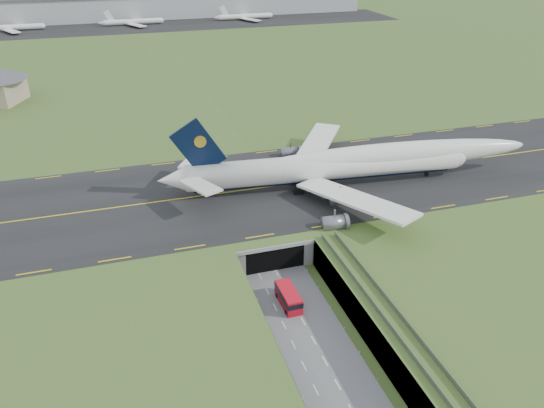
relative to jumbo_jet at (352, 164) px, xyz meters
name	(u,v)px	position (x,y,z in m)	size (l,w,h in m)	color
ground	(288,295)	(-25.52, -29.18, -11.23)	(900.00, 900.00, 0.00)	#405A24
airfield_deck	(288,282)	(-25.52, -29.18, -8.23)	(800.00, 800.00, 6.00)	gray
trench_road	(302,320)	(-25.52, -36.68, -11.13)	(12.00, 75.00, 0.20)	slate
taxiway	(243,190)	(-25.52, 3.82, -5.14)	(800.00, 44.00, 0.18)	black
tunnel_portal	(263,235)	(-25.52, -12.47, -7.90)	(17.00, 22.30, 6.00)	gray
guideway	(394,327)	(-14.52, -48.29, -5.91)	(3.00, 53.00, 7.05)	#A8A8A3
jumbo_jet	(352,164)	(0.00, 0.00, 0.00)	(90.38, 58.64, 19.49)	white
shuttle_tram	(288,297)	(-26.46, -31.97, -9.53)	(3.06, 7.63, 3.09)	red
cargo_terminal	(141,6)	(-25.59, 270.23, 2.72)	(320.00, 67.00, 15.60)	#B2B2B2
distant_hills	(203,5)	(38.86, 400.82, -15.23)	(700.00, 91.00, 60.00)	#546563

